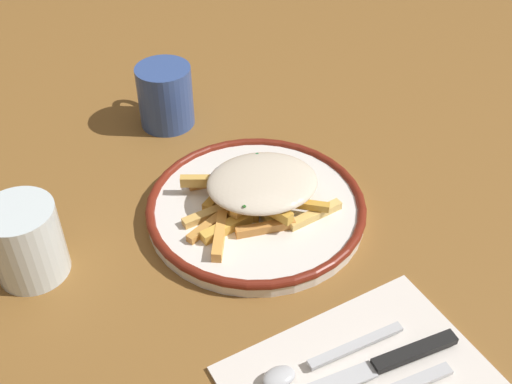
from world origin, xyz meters
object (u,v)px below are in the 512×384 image
at_px(fries_heap, 258,188).
at_px(plate, 256,208).
at_px(napkin, 359,378).
at_px(water_glass, 26,241).
at_px(knife, 377,366).
at_px(coffee_mug, 165,95).
at_px(spoon, 310,364).

bearing_deg(fries_heap, plate, 107.89).
distance_m(napkin, water_glass, 0.37).
distance_m(knife, water_glass, 0.38).
bearing_deg(fries_heap, knife, 176.90).
relative_size(napkin, coffee_mug, 2.26).
xyz_separation_m(spoon, water_glass, (0.26, 0.19, 0.03)).
bearing_deg(knife, plate, -2.36).
bearing_deg(plate, fries_heap, -72.11).
bearing_deg(fries_heap, spoon, 162.84).
bearing_deg(fries_heap, coffee_mug, 4.20).
distance_m(fries_heap, spoon, 0.23).
relative_size(water_glass, coffee_mug, 0.84).
height_order(napkin, spoon, spoon).
bearing_deg(spoon, plate, -16.45).
bearing_deg(napkin, plate, -6.72).
relative_size(knife, water_glass, 2.37).
xyz_separation_m(fries_heap, spoon, (-0.22, 0.07, -0.03)).
distance_m(fries_heap, coffee_mug, 0.24).
height_order(knife, spoon, spoon).
distance_m(napkin, knife, 0.02).
xyz_separation_m(napkin, spoon, (0.03, 0.03, 0.01)).
height_order(plate, fries_heap, fries_heap).
bearing_deg(napkin, coffee_mug, -1.77).
bearing_deg(napkin, fries_heap, -7.43).
bearing_deg(spoon, fries_heap, -17.16).
distance_m(spoon, coffee_mug, 0.46).
relative_size(plate, water_glass, 2.97).
xyz_separation_m(plate, spoon, (-0.22, 0.06, 0.00)).
height_order(fries_heap, water_glass, water_glass).
relative_size(napkin, knife, 1.13).
bearing_deg(knife, coffee_mug, 0.45).
bearing_deg(plate, napkin, 173.28).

